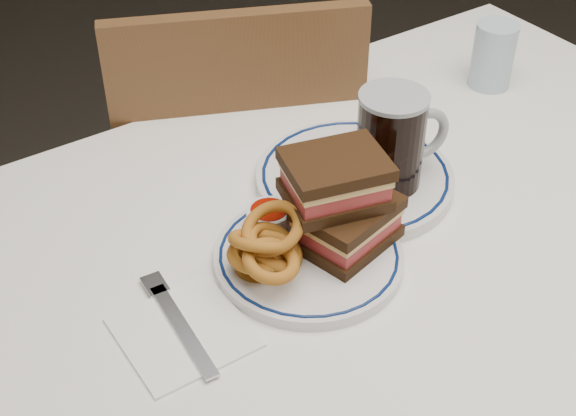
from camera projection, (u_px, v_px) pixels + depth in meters
dining_table at (381, 282)px, 1.15m from camera, size 1.27×0.87×0.75m
chair_far at (236, 186)px, 1.57m from camera, size 0.56×0.56×0.92m
main_plate at (309, 257)px, 1.02m from camera, size 0.24×0.24×0.02m
reuben_sandwich at (341, 201)px, 1.00m from camera, size 0.15×0.14×0.13m
onion_rings_main at (268, 249)px, 0.97m from camera, size 0.11×0.11×0.11m
ketchup_ramekin at (269, 218)px, 1.04m from camera, size 0.06×0.06×0.03m
beer_mug at (392, 144)px, 1.10m from camera, size 0.14×0.10×0.16m
water_glass at (493, 55)px, 1.35m from camera, size 0.07×0.07×0.11m
far_plate at (355, 177)px, 1.15m from camera, size 0.28×0.28×0.02m
onion_rings_far at (359, 156)px, 1.16m from camera, size 0.11×0.12×0.06m
napkin_fork at (182, 330)px, 0.93m from camera, size 0.14×0.19×0.01m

